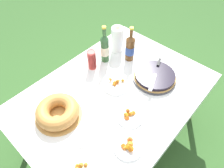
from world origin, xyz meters
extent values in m
plane|color=#335B28|center=(0.00, 0.00, 0.00)|extent=(16.00, 16.00, 0.00)
cube|color=brown|center=(0.00, 0.00, 0.64)|extent=(1.50, 1.07, 0.03)
cylinder|color=brown|center=(0.69, -0.48, 0.31)|extent=(0.06, 0.06, 0.63)
cylinder|color=brown|center=(-0.69, 0.48, 0.31)|extent=(0.06, 0.06, 0.63)
cylinder|color=brown|center=(0.69, 0.48, 0.31)|extent=(0.06, 0.06, 0.63)
cube|color=white|center=(0.00, 0.00, 0.66)|extent=(1.51, 1.08, 0.00)
cube|color=white|center=(0.00, -0.54, 0.61)|extent=(1.51, 0.00, 0.10)
cube|color=white|center=(0.00, 0.54, 0.61)|extent=(1.51, 0.00, 0.10)
cube|color=white|center=(0.75, 0.00, 0.61)|extent=(0.00, 1.08, 0.10)
cylinder|color=#38383D|center=(0.33, -0.15, 0.68)|extent=(0.35, 0.35, 0.02)
cylinder|color=tan|center=(0.33, -0.15, 0.69)|extent=(0.34, 0.34, 0.01)
cylinder|color=black|center=(0.33, -0.15, 0.71)|extent=(0.32, 0.32, 0.03)
cube|color=silver|center=(0.24, -0.18, 0.73)|extent=(0.19, 0.10, 0.00)
cube|color=black|center=(0.46, -0.09, 0.73)|extent=(0.09, 0.05, 0.01)
cylinder|color=tan|center=(-0.42, 0.15, 0.67)|extent=(0.33, 0.33, 0.01)
torus|color=#BC7F3D|center=(-0.42, 0.15, 0.72)|extent=(0.30, 0.30, 0.10)
cylinder|color=#E04C47|center=(0.08, 0.33, 0.71)|extent=(0.07, 0.07, 0.09)
cylinder|color=#E04C47|center=(0.08, 0.33, 0.73)|extent=(0.07, 0.07, 0.09)
cylinder|color=#E04C47|center=(0.08, 0.33, 0.74)|extent=(0.07, 0.07, 0.09)
cylinder|color=#E04C47|center=(0.08, 0.33, 0.75)|extent=(0.07, 0.07, 0.09)
cylinder|color=#E04C47|center=(0.08, 0.33, 0.76)|extent=(0.07, 0.07, 0.09)
cylinder|color=#E04C47|center=(0.08, 0.33, 0.78)|extent=(0.07, 0.07, 0.09)
cylinder|color=#E04C47|center=(0.08, 0.33, 0.79)|extent=(0.07, 0.07, 0.09)
torus|color=#E04C47|center=(0.08, 0.33, 0.84)|extent=(0.07, 0.07, 0.01)
cylinder|color=#2D562D|center=(0.22, 0.31, 0.78)|extent=(0.07, 0.07, 0.23)
cylinder|color=beige|center=(0.22, 0.31, 0.78)|extent=(0.07, 0.07, 0.09)
cone|color=#2D562D|center=(0.22, 0.31, 0.91)|extent=(0.07, 0.07, 0.04)
cylinder|color=#2D562D|center=(0.22, 0.31, 0.96)|extent=(0.03, 0.03, 0.06)
cylinder|color=gold|center=(0.22, 0.31, 1.00)|extent=(0.03, 0.03, 0.02)
cylinder|color=brown|center=(0.39, 0.16, 0.77)|extent=(0.08, 0.08, 0.21)
cylinder|color=#334C93|center=(0.39, 0.16, 0.77)|extent=(0.08, 0.08, 0.08)
cone|color=brown|center=(0.39, 0.16, 0.89)|extent=(0.08, 0.08, 0.04)
cylinder|color=brown|center=(0.39, 0.16, 0.94)|extent=(0.03, 0.03, 0.06)
cylinder|color=gold|center=(0.39, 0.16, 0.98)|extent=(0.03, 0.03, 0.02)
cylinder|color=white|center=(-0.57, -0.21, 0.67)|extent=(0.24, 0.24, 0.01)
torus|color=white|center=(-0.57, -0.21, 0.68)|extent=(0.23, 0.23, 0.01)
cone|color=#B0711F|center=(-0.55, -0.23, 0.70)|extent=(0.04, 0.04, 0.03)
cone|color=#B4520D|center=(-0.57, -0.23, 0.69)|extent=(0.05, 0.04, 0.03)
cone|color=#AF6618|center=(-0.57, -0.22, 0.70)|extent=(0.04, 0.04, 0.02)
cone|color=#BB671E|center=(-0.53, -0.25, 0.69)|extent=(0.03, 0.03, 0.02)
cone|color=#AD5F18|center=(-0.56, -0.23, 0.69)|extent=(0.04, 0.04, 0.03)
cone|color=#BE5A11|center=(-0.57, -0.22, 0.69)|extent=(0.04, 0.04, 0.03)
cylinder|color=white|center=(-0.27, -0.36, 0.67)|extent=(0.19, 0.19, 0.01)
torus|color=white|center=(-0.27, -0.36, 0.68)|extent=(0.19, 0.19, 0.01)
cone|color=#C75813|center=(-0.29, -0.33, 0.69)|extent=(0.04, 0.04, 0.04)
cone|color=#BF6119|center=(-0.30, -0.35, 0.69)|extent=(0.05, 0.05, 0.04)
cone|color=#CC5B23|center=(-0.23, -0.34, 0.70)|extent=(0.05, 0.05, 0.03)
cone|color=#BA5A20|center=(-0.27, -0.36, 0.69)|extent=(0.05, 0.05, 0.04)
cone|color=#AF5611|center=(-0.28, -0.38, 0.70)|extent=(0.05, 0.05, 0.04)
cone|color=#C47721|center=(-0.26, -0.36, 0.70)|extent=(0.06, 0.06, 0.04)
cone|color=#B75420|center=(-0.27, -0.35, 0.69)|extent=(0.05, 0.05, 0.03)
cone|color=#B46C0F|center=(-0.28, -0.37, 0.70)|extent=(0.06, 0.06, 0.03)
cylinder|color=white|center=(0.07, 0.04, 0.67)|extent=(0.24, 0.24, 0.01)
torus|color=white|center=(0.07, 0.04, 0.68)|extent=(0.23, 0.23, 0.01)
cone|color=#B4701A|center=(0.13, 0.02, 0.70)|extent=(0.04, 0.04, 0.02)
cone|color=#C4671A|center=(0.07, 0.05, 0.69)|extent=(0.05, 0.06, 0.03)
cone|color=#B36413|center=(0.06, 0.06, 0.69)|extent=(0.05, 0.05, 0.03)
cone|color=orange|center=(0.06, 0.10, 0.70)|extent=(0.04, 0.04, 0.03)
cone|color=#B15813|center=(0.05, 0.04, 0.69)|extent=(0.03, 0.04, 0.03)
cone|color=#A95917|center=(0.09, 0.05, 0.69)|extent=(0.06, 0.06, 0.04)
cylinder|color=white|center=(-0.09, -0.23, 0.67)|extent=(0.19, 0.19, 0.01)
torus|color=white|center=(-0.09, -0.23, 0.68)|extent=(0.19, 0.19, 0.01)
cone|color=#BB6A18|center=(-0.08, -0.22, 0.69)|extent=(0.04, 0.04, 0.03)
cone|color=#AF6211|center=(-0.09, -0.21, 0.69)|extent=(0.04, 0.04, 0.03)
cone|color=#B26C18|center=(-0.06, -0.23, 0.69)|extent=(0.05, 0.05, 0.03)
cone|color=#C6781C|center=(-0.11, -0.20, 0.70)|extent=(0.03, 0.04, 0.03)
cone|color=orange|center=(-0.11, -0.21, 0.69)|extent=(0.04, 0.05, 0.03)
cone|color=#B4541A|center=(-0.07, -0.20, 0.70)|extent=(0.04, 0.05, 0.04)
cone|color=#C7571B|center=(-0.12, -0.22, 0.69)|extent=(0.04, 0.04, 0.03)
cone|color=#B26017|center=(-0.06, -0.23, 0.69)|extent=(0.05, 0.05, 0.05)
cylinder|color=white|center=(0.41, 0.33, 0.78)|extent=(0.11, 0.11, 0.24)
cylinder|color=#9E7A56|center=(0.41, 0.33, 0.90)|extent=(0.04, 0.04, 0.00)
camera|label=1|loc=(-0.73, -0.64, 1.88)|focal=32.00mm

